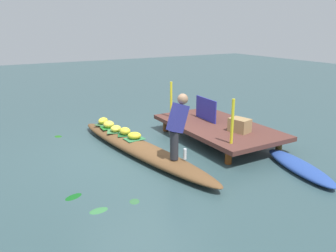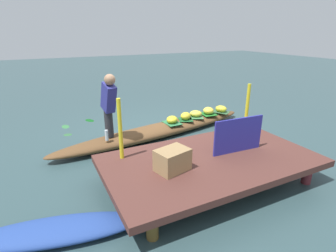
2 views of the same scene
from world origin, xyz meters
name	(u,v)px [view 1 (image 1 of 2)]	position (x,y,z in m)	size (l,w,h in m)	color
canal_water	(140,154)	(0.00, 0.00, 0.00)	(40.00, 40.00, 0.00)	#2F484B
dock_platform	(218,127)	(0.10, 2.04, 0.33)	(3.20, 1.80, 0.39)	#532E28
vendor_boat	(140,149)	(0.00, 0.00, 0.13)	(4.83, 0.63, 0.26)	brown
moored_boat	(299,167)	(2.34, 2.28, 0.09)	(1.92, 0.50, 0.17)	#254391
leaf_mat_0	(103,124)	(-1.79, -0.18, 0.26)	(0.41, 0.27, 0.01)	#335F39
banana_bunch_0	(103,121)	(-1.79, -0.18, 0.34)	(0.29, 0.21, 0.16)	yellow
leaf_mat_1	(116,131)	(-1.02, -0.14, 0.26)	(0.40, 0.32, 0.01)	#3D7644
banana_bunch_1	(116,128)	(-1.02, -0.14, 0.33)	(0.29, 0.25, 0.15)	yellow
leaf_mat_2	(125,135)	(-0.68, -0.04, 0.26)	(0.31, 0.33, 0.01)	#1B5429
banana_bunch_2	(125,131)	(-0.68, -0.04, 0.35)	(0.22, 0.26, 0.18)	yellow
leaf_mat_3	(134,139)	(-0.29, 0.02, 0.26)	(0.42, 0.32, 0.01)	#2D7142
banana_bunch_3	(134,136)	(-0.29, 0.02, 0.34)	(0.30, 0.24, 0.16)	yellow
leaf_mat_4	(109,128)	(-1.40, -0.17, 0.26)	(0.37, 0.34, 0.01)	#1E6B24
banana_bunch_4	(109,124)	(-1.40, -0.17, 0.35)	(0.27, 0.26, 0.17)	yellow
vendor_person	(178,123)	(1.15, 0.25, 0.96)	(0.24, 0.45, 1.24)	#28282D
water_bottle	(185,154)	(1.26, 0.35, 0.36)	(0.06, 0.06, 0.21)	silver
market_banner	(206,109)	(-0.40, 2.04, 0.67)	(0.87, 0.03, 0.56)	#292993
railing_post_west	(171,99)	(-1.10, 1.44, 0.85)	(0.06, 0.06, 0.92)	yellow
railing_post_east	(232,121)	(1.30, 1.44, 0.85)	(0.06, 0.06, 0.92)	yellow
produce_crate	(240,125)	(0.79, 2.11, 0.54)	(0.44, 0.32, 0.31)	#9B7A4E
drifting_plant_0	(99,211)	(1.81, -1.55, 0.00)	(0.29, 0.17, 0.01)	#33723D
drifting_plant_1	(134,201)	(1.83, -0.97, 0.00)	(0.16, 0.19, 0.01)	#2E6137
drifting_plant_2	(73,197)	(1.19, -1.77, 0.00)	(0.31, 0.17, 0.01)	#0F5117
drifting_plant_3	(58,136)	(-2.13, -1.26, 0.00)	(0.20, 0.16, 0.01)	#1E5F16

